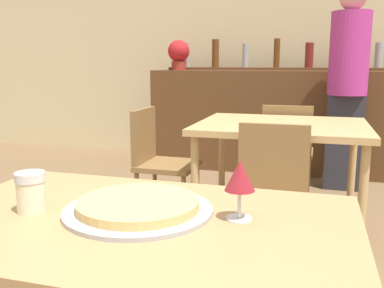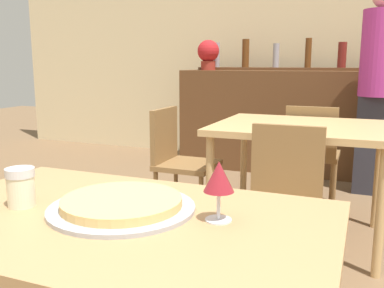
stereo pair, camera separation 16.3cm
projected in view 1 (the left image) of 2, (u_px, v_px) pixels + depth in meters
name	position (u px, v px, depth m)	size (l,w,h in m)	color
wall_back	(280.00, 40.00, 4.91)	(8.00, 0.05, 2.80)	beige
dining_table_near	(137.00, 248.00, 1.15)	(1.15, 0.73, 0.74)	#A87F51
dining_table_far	(282.00, 135.00, 2.79)	(1.08, 0.89, 0.76)	tan
bar_counter	(273.00, 120.00, 4.60)	(2.60, 0.56, 1.06)	brown
bar_back_shelf	(277.00, 63.00, 4.62)	(2.39, 0.24, 0.34)	brown
chair_far_side_front	(270.00, 191.00, 2.24)	(0.40, 0.40, 0.82)	olive
chair_far_side_back	(287.00, 147.00, 3.41)	(0.40, 0.40, 0.82)	olive
chair_far_side_left	(158.00, 157.00, 3.06)	(0.40, 0.40, 0.82)	olive
pizza_tray	(138.00, 207.00, 1.17)	(0.41, 0.41, 0.04)	#A3A3A8
cheese_shaker	(31.00, 192.00, 1.17)	(0.08, 0.08, 0.11)	beige
person_standing	(348.00, 81.00, 3.78)	(0.34, 0.34, 1.80)	#2D2D38
wine_glass	(240.00, 177.00, 1.10)	(0.08, 0.08, 0.16)	silver
potted_plant	(179.00, 53.00, 4.71)	(0.24, 0.24, 0.33)	maroon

